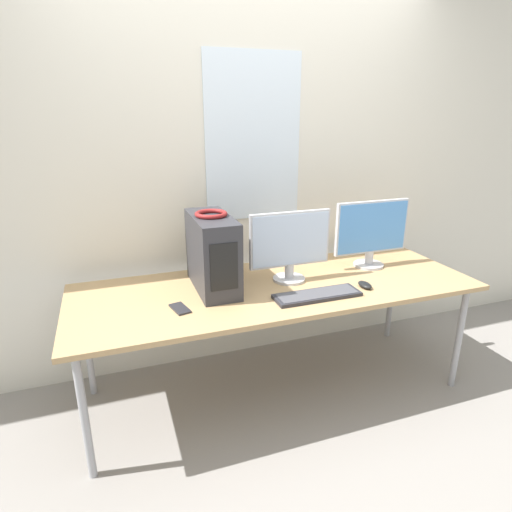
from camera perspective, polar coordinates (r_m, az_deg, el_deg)
The scene contains 10 objects.
ground_plane at distance 2.56m, azimuth 6.36°, elevation -22.42°, with size 14.00×14.00×0.00m, color gray.
wall_back at distance 2.85m, azimuth -1.29°, elevation 12.11°, with size 8.00×0.07×2.70m.
desk at distance 2.52m, azimuth 2.77°, elevation -4.74°, with size 2.34×0.85×0.72m.
pc_tower at distance 2.41m, azimuth -5.82°, elevation 0.43°, with size 0.21×0.50×0.42m.
headphones at distance 2.35m, azimuth -6.01°, elevation 5.60°, with size 0.18×0.18×0.02m.
monitor_main at distance 2.51m, azimuth 4.55°, elevation 1.52°, with size 0.50×0.19×0.42m.
monitor_right_near at distance 2.84m, azimuth 15.14°, elevation 3.12°, with size 0.51×0.19×0.43m.
keyboard at distance 2.37m, azimuth 8.16°, elevation -5.17°, with size 0.48×0.15×0.02m.
mouse at distance 2.54m, azimuth 14.31°, elevation -3.75°, with size 0.06×0.11×0.03m.
cell_phone at distance 2.24m, azimuth -10.10°, elevation -6.91°, with size 0.10×0.15×0.01m.
Camera 1 is at (-0.88, -1.72, 1.68)m, focal length 30.00 mm.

